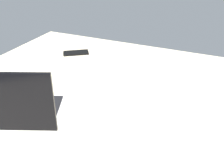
{
  "coord_description": "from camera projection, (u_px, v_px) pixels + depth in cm",
  "views": [
    {
      "loc": [
        -22.83,
        78.39,
        75.64
      ],
      "look_at": [
        15.17,
        -7.33,
        24.0
      ],
      "focal_mm": 42.66,
      "sensor_mm": 36.0,
      "label": 1
    }
  ],
  "objects": [
    {
      "name": "bed_mattress",
      "position": [
        140.0,
        134.0,
        1.03
      ],
      "size": [
        180.0,
        140.0,
        18.0
      ],
      "primitive_type": "cube",
      "color": "beige",
      "rests_on": "ground"
    },
    {
      "name": "laptop",
      "position": [
        15.0,
        110.0,
        0.94
      ],
      "size": [
        39.31,
        33.93,
        23.0
      ],
      "rotation": [
        0.0,
        0.0,
        0.4
      ],
      "color": "silver",
      "rests_on": "bed_mattress"
    },
    {
      "name": "cell_phone",
      "position": [
        76.0,
        53.0,
        1.51
      ],
      "size": [
        15.38,
        13.57,
        0.8
      ],
      "primitive_type": "cube",
      "rotation": [
        0.0,
        0.0,
        5.32
      ],
      "color": "black",
      "rests_on": "bed_mattress"
    }
  ]
}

